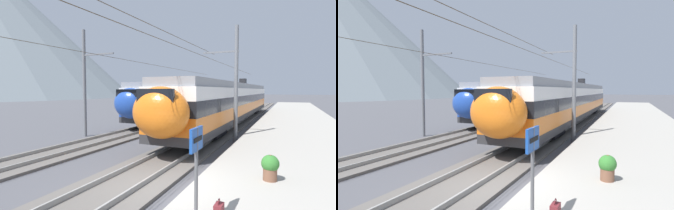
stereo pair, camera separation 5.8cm
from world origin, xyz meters
TOP-DOWN VIEW (x-y plane):
  - ground_plane at (0.00, 0.00)m, footprint 400.00×400.00m
  - track_near at (0.00, 1.17)m, footprint 120.00×3.00m
  - track_far at (0.00, 6.77)m, footprint 120.00×3.00m
  - train_near_platform at (18.52, 1.17)m, footprint 33.18×2.86m
  - train_far_track at (22.36, 6.77)m, footprint 28.43×2.86m
  - catenary_mast_mid at (9.20, -0.63)m, footprint 42.80×2.26m
  - catenary_mast_far_side at (6.74, 8.92)m, footprint 42.80×2.63m
  - platform_sign at (-2.06, -2.07)m, footprint 0.70×0.08m
  - handbag_near_sign at (-1.59, -2.45)m, footprint 0.32×0.18m
  - potted_plant_by_shelter at (1.42, -3.32)m, footprint 0.55×0.55m

SIDE VIEW (x-z plane):
  - ground_plane at x=0.00m, z-range 0.00..0.00m
  - track_near at x=0.00m, z-range -0.07..0.21m
  - track_far at x=0.00m, z-range -0.07..0.21m
  - handbag_near_sign at x=-1.59m, z-range 0.33..0.75m
  - potted_plant_by_shelter at x=1.42m, z-range 0.45..1.26m
  - platform_sign at x=-2.06m, z-range 0.88..2.94m
  - train_far_track at x=22.36m, z-range 0.09..4.36m
  - train_near_platform at x=18.52m, z-range 0.10..4.37m
  - catenary_mast_mid at x=9.20m, z-range 0.19..7.39m
  - catenary_mast_far_side at x=6.74m, z-range 0.20..7.56m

